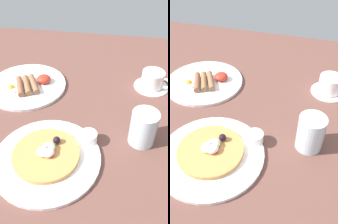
# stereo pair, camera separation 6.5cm
# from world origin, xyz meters

# --- Properties ---
(ground_plane) EXTENTS (1.93, 1.26, 0.03)m
(ground_plane) POSITION_xyz_m (0.00, 0.00, -0.01)
(ground_plane) COLOR brown
(pancake_plate) EXTENTS (0.28, 0.28, 0.01)m
(pancake_plate) POSITION_xyz_m (-0.04, -0.15, 0.01)
(pancake_plate) COLOR white
(pancake_plate) RESTS_ON ground_plane
(pancake_with_berries) EXTENTS (0.17, 0.17, 0.03)m
(pancake_with_berries) POSITION_xyz_m (-0.04, -0.15, 0.02)
(pancake_with_berries) COLOR #CA8B49
(pancake_with_berries) RESTS_ON pancake_plate
(syrup_ramekin) EXTENTS (0.05, 0.05, 0.03)m
(syrup_ramekin) POSITION_xyz_m (0.06, -0.08, 0.02)
(syrup_ramekin) COLOR white
(syrup_ramekin) RESTS_ON pancake_plate
(breakfast_plate) EXTENTS (0.28, 0.28, 0.01)m
(breakfast_plate) POSITION_xyz_m (-0.20, 0.15, 0.01)
(breakfast_plate) COLOR white
(breakfast_plate) RESTS_ON ground_plane
(fried_breakfast) EXTENTS (0.16, 0.13, 0.03)m
(fried_breakfast) POSITION_xyz_m (-0.18, 0.14, 0.02)
(fried_breakfast) COLOR #8A5D41
(fried_breakfast) RESTS_ON breakfast_plate
(coffee_saucer) EXTENTS (0.12, 0.12, 0.01)m
(coffee_saucer) POSITION_xyz_m (0.24, 0.22, 0.00)
(coffee_saucer) COLOR white
(coffee_saucer) RESTS_ON ground_plane
(coffee_cup) EXTENTS (0.10, 0.08, 0.06)m
(coffee_cup) POSITION_xyz_m (0.24, 0.22, 0.04)
(coffee_cup) COLOR white
(coffee_cup) RESTS_ON coffee_saucer
(water_glass) EXTENTS (0.07, 0.07, 0.10)m
(water_glass) POSITION_xyz_m (0.20, -0.05, 0.05)
(water_glass) COLOR silver
(water_glass) RESTS_ON ground_plane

